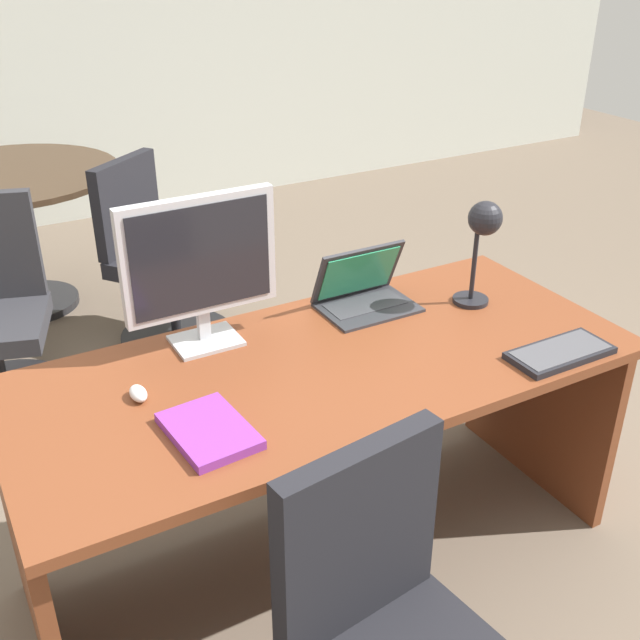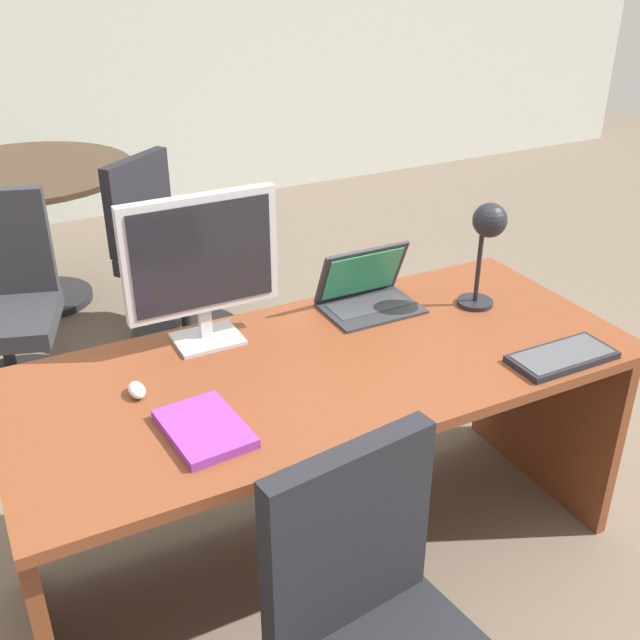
{
  "view_description": "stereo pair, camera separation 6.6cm",
  "coord_description": "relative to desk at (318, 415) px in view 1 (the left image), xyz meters",
  "views": [
    {
      "loc": [
        -0.95,
        -1.65,
        1.9
      ],
      "look_at": [
        0.0,
        0.04,
        0.88
      ],
      "focal_mm": 42.68,
      "sensor_mm": 36.0,
      "label": 1
    },
    {
      "loc": [
        -0.89,
        -1.68,
        1.9
      ],
      "look_at": [
        0.0,
        0.04,
        0.88
      ],
      "focal_mm": 42.68,
      "sensor_mm": 36.0,
      "label": 2
    }
  ],
  "objects": [
    {
      "name": "desk_lamp",
      "position": [
        0.62,
        0.03,
        0.48
      ],
      "size": [
        0.12,
        0.14,
        0.36
      ],
      "color": "black",
      "rests_on": "desk"
    },
    {
      "name": "monitor",
      "position": [
        -0.26,
        0.23,
        0.49
      ],
      "size": [
        0.47,
        0.16,
        0.46
      ],
      "color": "#B7BABF",
      "rests_on": "desk"
    },
    {
      "name": "laptop",
      "position": [
        0.29,
        0.22,
        0.28
      ],
      "size": [
        0.31,
        0.23,
        0.21
      ],
      "color": "#2D2D33",
      "rests_on": "desk"
    },
    {
      "name": "keyboard",
      "position": [
        0.62,
        -0.36,
        0.23
      ],
      "size": [
        0.32,
        0.15,
        0.02
      ],
      "color": "black",
      "rests_on": "desk"
    },
    {
      "name": "back_wall",
      "position": [
        0.0,
        3.68,
        0.86
      ],
      "size": [
        10.0,
        0.1,
        2.8
      ],
      "primitive_type": "cube",
      "color": "silver",
      "rests_on": "ground"
    },
    {
      "name": "book",
      "position": [
        -0.43,
        -0.22,
        0.23
      ],
      "size": [
        0.2,
        0.27,
        0.03
      ],
      "color": "purple",
      "rests_on": "desk"
    },
    {
      "name": "meeting_chair_near",
      "position": [
        0.04,
        1.66,
        -0.16
      ],
      "size": [
        0.65,
        0.65,
        0.91
      ],
      "color": "black",
      "rests_on": "ground"
    },
    {
      "name": "ground",
      "position": [
        0.0,
        1.45,
        -0.54
      ],
      "size": [
        12.0,
        12.0,
        0.0
      ],
      "primitive_type": "plane",
      "color": "#6B5B4C"
    },
    {
      "name": "desk",
      "position": [
        0.0,
        0.0,
        0.0
      ],
      "size": [
        1.84,
        0.8,
        0.76
      ],
      "color": "brown",
      "rests_on": "ground"
    },
    {
      "name": "mouse",
      "position": [
        -0.54,
        0.03,
        0.24
      ],
      "size": [
        0.04,
        0.08,
        0.03
      ],
      "color": "silver",
      "rests_on": "desk"
    },
    {
      "name": "meeting_table",
      "position": [
        -0.5,
        2.37,
        0.04
      ],
      "size": [
        1.11,
        1.11,
        0.76
      ],
      "color": "black",
      "rests_on": "ground"
    }
  ]
}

